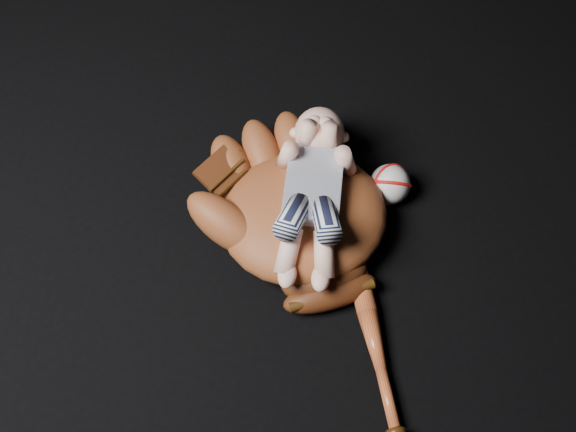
{
  "coord_description": "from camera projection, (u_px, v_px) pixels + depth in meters",
  "views": [
    {
      "loc": [
        0.02,
        -0.64,
        1.23
      ],
      "look_at": [
        -0.01,
        0.07,
        0.08
      ],
      "focal_mm": 45.0,
      "sensor_mm": 36.0,
      "label": 1
    }
  ],
  "objects": [
    {
      "name": "baseball_glove",
      "position": [
        304.0,
        211.0,
        1.37
      ],
      "size": [
        0.53,
        0.56,
        0.14
      ],
      "primitive_type": null,
      "rotation": [
        0.0,
        0.0,
        0.34
      ],
      "color": "brown",
      "rests_on": "ground"
    },
    {
      "name": "newborn_baby",
      "position": [
        312.0,
        196.0,
        1.32
      ],
      "size": [
        0.2,
        0.38,
        0.15
      ],
      "primitive_type": null,
      "rotation": [
        0.0,
        0.0,
        -0.08
      ],
      "color": "#F4B49D",
      "rests_on": "baseball_glove"
    },
    {
      "name": "baseball_bat",
      "position": [
        370.0,
        324.0,
        1.3
      ],
      "size": [
        0.12,
        0.41,
        0.04
      ],
      "primitive_type": null,
      "rotation": [
        0.0,
        0.0,
        0.2
      ],
      "color": "#B14922",
      "rests_on": "ground"
    },
    {
      "name": "baseball",
      "position": [
        390.0,
        184.0,
        1.44
      ],
      "size": [
        0.1,
        0.1,
        0.08
      ],
      "primitive_type": "sphere",
      "rotation": [
        0.0,
        0.0,
        0.27
      ],
      "color": "silver",
      "rests_on": "ground"
    }
  ]
}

